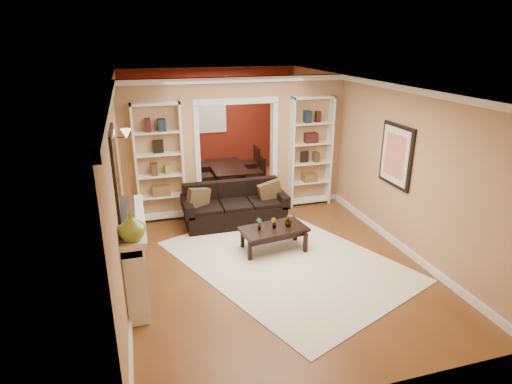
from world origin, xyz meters
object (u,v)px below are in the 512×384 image
object	(u,v)px
fireplace	(136,256)
coffee_table	(274,239)
dining_table	(229,176)
bookshelf_left	(159,164)
sofa	(235,204)
bookshelf_right	(310,152)

from	to	relation	value
fireplace	coffee_table	bearing A→B (deg)	16.95
dining_table	bookshelf_left	bearing A→B (deg)	133.39
sofa	bookshelf_right	distance (m)	2.02
sofa	coffee_table	xyz separation A→B (m)	(0.36, -1.27, -0.18)
coffee_table	dining_table	bearing A→B (deg)	81.35
sofa	bookshelf_right	size ratio (longest dim) A/B	0.86
coffee_table	bookshelf_right	size ratio (longest dim) A/B	0.47
bookshelf_right	fireplace	bearing A→B (deg)	-145.20
bookshelf_left	fireplace	distance (m)	2.65
fireplace	dining_table	xyz separation A→B (m)	(2.23, 4.13, -0.33)
coffee_table	fireplace	xyz separation A→B (m)	(-2.23, -0.68, 0.37)
bookshelf_left	bookshelf_right	world-z (taller)	same
dining_table	fireplace	bearing A→B (deg)	151.62
fireplace	bookshelf_right	bearing A→B (deg)	34.80
sofa	dining_table	bearing A→B (deg)	80.45
sofa	dining_table	world-z (taller)	sofa
coffee_table	fireplace	distance (m)	2.36
coffee_table	bookshelf_right	world-z (taller)	bookshelf_right
bookshelf_left	bookshelf_right	size ratio (longest dim) A/B	1.00
bookshelf_left	bookshelf_right	distance (m)	3.10
coffee_table	bookshelf_right	xyz separation A→B (m)	(1.41, 1.85, 0.94)
bookshelf_left	dining_table	world-z (taller)	bookshelf_left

